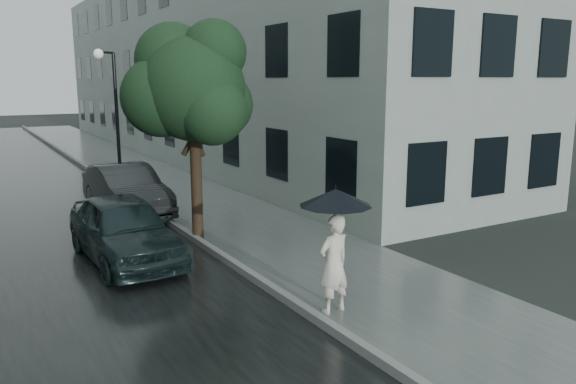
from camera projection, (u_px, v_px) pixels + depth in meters
ground at (351, 281)px, 10.71m from camera, size 120.00×120.00×0.00m
sidewalk at (163, 183)px, 20.97m from camera, size 3.50×60.00×0.01m
kerb_near at (113, 185)px, 20.05m from camera, size 0.15×60.00×0.15m
asphalt_road at (5, 198)px, 18.32m from camera, size 6.85×60.00×0.00m
building_near at (211, 66)px, 29.02m from camera, size 7.02×36.00×9.00m
pedestrian at (334, 264)px, 9.15m from camera, size 0.65×0.48×1.65m
umbrella at (336, 197)px, 9.00m from camera, size 1.35×1.35×1.18m
street_tree at (192, 88)px, 12.86m from camera, size 3.13×2.84×5.14m
lamp_post at (112, 110)px, 19.47m from camera, size 0.82×0.46×4.80m
car_near at (124, 228)px, 11.83m from camera, size 1.79×4.14×1.39m
car_far at (126, 190)px, 16.01m from camera, size 1.66×4.29×1.39m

